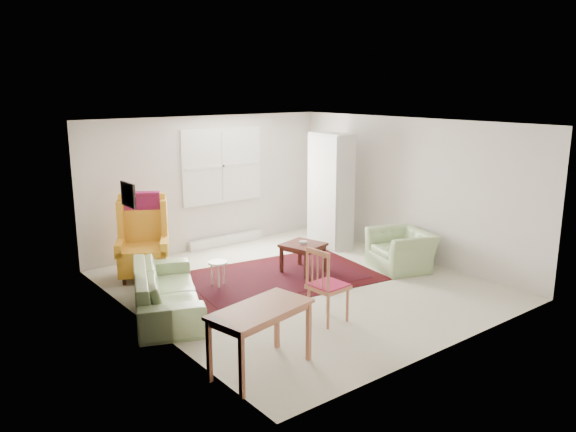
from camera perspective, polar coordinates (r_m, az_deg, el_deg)
room at (r=8.65m, az=0.46°, el=1.25°), size 5.04×5.54×2.51m
rug at (r=9.13m, az=-1.18°, el=-6.19°), size 3.41×2.45×0.03m
sofa at (r=7.87m, az=-12.30°, el=-6.52°), size 1.56×2.27×0.85m
armchair at (r=9.67m, az=11.46°, el=-3.04°), size 1.13×1.22×0.78m
wingback_chair at (r=9.23m, az=-14.58°, el=-2.12°), size 1.08×1.10×1.35m
coffee_table at (r=9.33m, az=1.53°, el=-4.27°), size 0.74×0.74×0.50m
stool at (r=8.77m, az=-7.11°, el=-5.84°), size 0.32×0.32×0.40m
cabinet at (r=10.73m, az=4.38°, el=2.60°), size 0.49×0.89×2.18m
desk at (r=6.19m, az=-2.78°, el=-12.40°), size 1.24×0.79×0.73m
desk_chair at (r=7.37m, az=4.12°, el=-6.96°), size 0.47×0.47×1.01m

